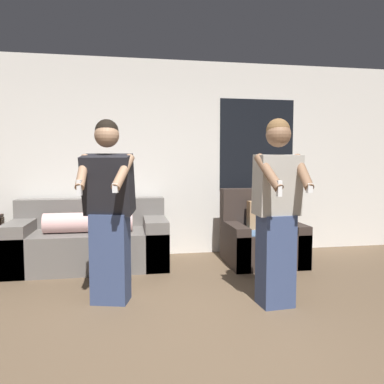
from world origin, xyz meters
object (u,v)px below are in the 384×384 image
person_left (109,211)px  person_right (277,211)px  couch (90,242)px  armchair (262,238)px

person_left → person_right: bearing=-12.6°
person_left → person_right: (1.49, -0.33, 0.01)m
person_left → couch: bearing=103.0°
armchair → person_left: bearing=-150.0°
couch → armchair: (2.17, -0.20, 0.01)m
person_left → person_right: 1.52m
couch → armchair: armchair is taller
armchair → person_right: (-0.39, -1.42, 0.55)m
armchair → person_left: person_left is taller
armchair → person_left: size_ratio=0.56×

